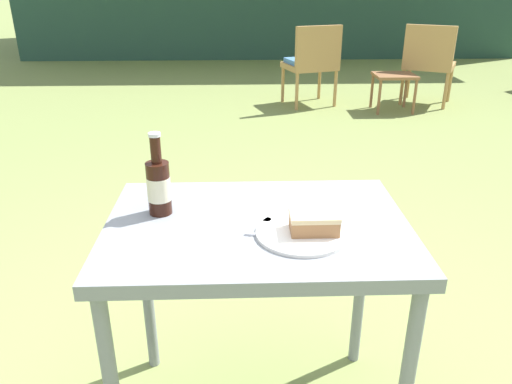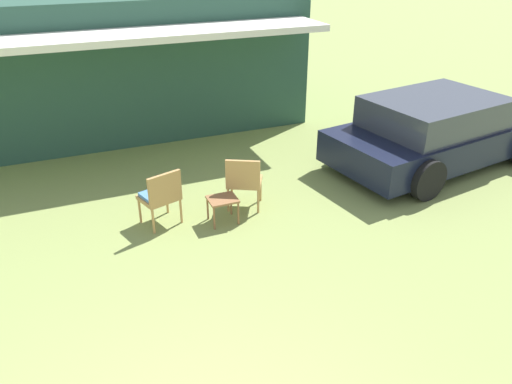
% 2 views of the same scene
% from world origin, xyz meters
% --- Properties ---
extents(cabin_building, '(8.55, 5.26, 2.79)m').
position_xyz_m(cabin_building, '(0.54, 9.50, 1.41)').
color(cabin_building, '#284C3D').
rests_on(cabin_building, ground_plane).
extents(parked_car, '(4.48, 2.58, 1.28)m').
position_xyz_m(parked_car, '(6.00, 4.59, 0.63)').
color(parked_car, black).
rests_on(parked_car, ground_plane).
extents(wicker_chair_cushioned, '(0.64, 0.59, 0.88)m').
position_xyz_m(wicker_chair_cushioned, '(0.77, 4.30, 0.50)').
color(wicker_chair_cushioned, '#B2844C').
rests_on(wicker_chair_cushioned, ground_plane).
extents(wicker_chair_plain, '(0.67, 0.65, 0.88)m').
position_xyz_m(wicker_chair_plain, '(2.06, 4.29, 0.51)').
color(wicker_chair_plain, '#B2844C').
rests_on(wicker_chair_plain, ground_plane).
extents(garden_side_table, '(0.43, 0.36, 0.40)m').
position_xyz_m(garden_side_table, '(1.62, 4.03, 0.34)').
color(garden_side_table, brown).
rests_on(garden_side_table, ground_plane).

